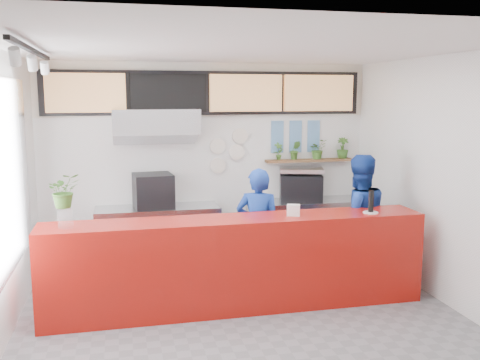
{
  "coord_description": "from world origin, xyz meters",
  "views": [
    {
      "loc": [
        -1.31,
        -5.54,
        2.51
      ],
      "look_at": [
        0.1,
        0.7,
        1.5
      ],
      "focal_mm": 40.0,
      "sensor_mm": 36.0,
      "label": 1
    }
  ],
  "objects_px": {
    "espresso_machine": "(301,187)",
    "pepper_mill": "(371,201)",
    "staff_center": "(258,229)",
    "panini_oven": "(153,191)",
    "staff_right": "(358,220)",
    "service_counter": "(237,263)"
  },
  "relations": [
    {
      "from": "panini_oven",
      "to": "staff_right",
      "type": "height_order",
      "value": "staff_right"
    },
    {
      "from": "espresso_machine",
      "to": "pepper_mill",
      "type": "height_order",
      "value": "pepper_mill"
    },
    {
      "from": "service_counter",
      "to": "panini_oven",
      "type": "bearing_deg",
      "value": 115.46
    },
    {
      "from": "espresso_machine",
      "to": "pepper_mill",
      "type": "bearing_deg",
      "value": -68.19
    },
    {
      "from": "staff_center",
      "to": "pepper_mill",
      "type": "relative_size",
      "value": 6.12
    },
    {
      "from": "panini_oven",
      "to": "pepper_mill",
      "type": "distance_m",
      "value": 3.14
    },
    {
      "from": "staff_right",
      "to": "pepper_mill",
      "type": "height_order",
      "value": "staff_right"
    },
    {
      "from": "panini_oven",
      "to": "staff_right",
      "type": "xyz_separation_m",
      "value": [
        2.6,
        -1.33,
        -0.27
      ]
    },
    {
      "from": "espresso_machine",
      "to": "staff_right",
      "type": "height_order",
      "value": "staff_right"
    },
    {
      "from": "service_counter",
      "to": "espresso_machine",
      "type": "height_order",
      "value": "espresso_machine"
    },
    {
      "from": "espresso_machine",
      "to": "staff_right",
      "type": "distance_m",
      "value": 1.39
    },
    {
      "from": "pepper_mill",
      "to": "staff_center",
      "type": "bearing_deg",
      "value": 151.19
    },
    {
      "from": "espresso_machine",
      "to": "staff_center",
      "type": "bearing_deg",
      "value": -114.64
    },
    {
      "from": "staff_center",
      "to": "staff_right",
      "type": "height_order",
      "value": "staff_right"
    },
    {
      "from": "service_counter",
      "to": "staff_right",
      "type": "distance_m",
      "value": 1.83
    },
    {
      "from": "espresso_machine",
      "to": "staff_right",
      "type": "relative_size",
      "value": 0.36
    },
    {
      "from": "panini_oven",
      "to": "staff_right",
      "type": "distance_m",
      "value": 2.93
    },
    {
      "from": "service_counter",
      "to": "staff_center",
      "type": "distance_m",
      "value": 0.75
    },
    {
      "from": "panini_oven",
      "to": "service_counter",
      "type": "bearing_deg",
      "value": -69.8
    },
    {
      "from": "service_counter",
      "to": "espresso_machine",
      "type": "bearing_deg",
      "value": 52.03
    },
    {
      "from": "staff_center",
      "to": "pepper_mill",
      "type": "height_order",
      "value": "staff_center"
    },
    {
      "from": "espresso_machine",
      "to": "staff_right",
      "type": "xyz_separation_m",
      "value": [
        0.34,
        -1.33,
        -0.23
      ]
    }
  ]
}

